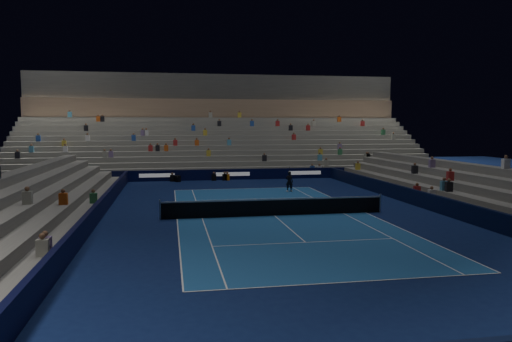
{
  "coord_description": "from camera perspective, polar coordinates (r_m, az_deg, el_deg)",
  "views": [
    {
      "loc": [
        -5.83,
        -26.63,
        5.17
      ],
      "look_at": [
        0.0,
        6.0,
        2.0
      ],
      "focal_mm": 34.05,
      "sensor_mm": 36.0,
      "label": 1
    }
  ],
  "objects": [
    {
      "name": "ground",
      "position": [
        27.75,
        2.19,
        -5.28
      ],
      "size": [
        90.0,
        90.0,
        0.0
      ],
      "primitive_type": "plane",
      "color": "#0B1845",
      "rests_on": "ground"
    },
    {
      "name": "court_surface",
      "position": [
        27.75,
        2.19,
        -5.27
      ],
      "size": [
        10.97,
        23.77,
        0.01
      ],
      "primitive_type": "cube",
      "color": "#1A5092",
      "rests_on": "ground"
    },
    {
      "name": "sponsor_barrier_far",
      "position": [
        45.74,
        -2.76,
        -0.4
      ],
      "size": [
        44.0,
        0.25,
        1.0
      ],
      "primitive_type": "cube",
      "color": "black",
      "rests_on": "ground"
    },
    {
      "name": "sponsor_barrier_east",
      "position": [
        31.18,
        19.92,
        -3.48
      ],
      "size": [
        0.25,
        37.0,
        1.0
      ],
      "primitive_type": "cube",
      "color": "black",
      "rests_on": "ground"
    },
    {
      "name": "sponsor_barrier_west",
      "position": [
        27.31,
        -18.18,
        -4.66
      ],
      "size": [
        0.25,
        37.0,
        1.0
      ],
      "primitive_type": "cube",
      "color": "black",
      "rests_on": "ground"
    },
    {
      "name": "grandstand_main",
      "position": [
        54.87,
        -4.04,
        3.58
      ],
      "size": [
        44.0,
        15.2,
        11.2
      ],
      "color": "slate",
      "rests_on": "ground"
    },
    {
      "name": "grandstand_east",
      "position": [
        32.99,
        25.17,
        -2.47
      ],
      "size": [
        5.0,
        37.0,
        2.5
      ],
      "color": "slate",
      "rests_on": "ground"
    },
    {
      "name": "grandstand_west",
      "position": [
        27.95,
        -25.27,
        -3.82
      ],
      "size": [
        5.0,
        37.0,
        2.5
      ],
      "color": "slate",
      "rests_on": "ground"
    },
    {
      "name": "tennis_net",
      "position": [
        27.66,
        2.19,
        -4.25
      ],
      "size": [
        12.9,
        0.1,
        1.1
      ],
      "color": "#B2B2B7",
      "rests_on": "ground"
    },
    {
      "name": "tennis_player",
      "position": [
        37.62,
        3.93,
        -1.24
      ],
      "size": [
        0.68,
        0.58,
        1.58
      ],
      "primitive_type": "imported",
      "rotation": [
        0.0,
        0.0,
        2.71
      ],
      "color": "black",
      "rests_on": "ground"
    },
    {
      "name": "broadcast_camera",
      "position": [
        44.57,
        -9.2,
        -0.88
      ],
      "size": [
        0.6,
        0.96,
        0.59
      ],
      "color": "black",
      "rests_on": "ground"
    }
  ]
}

